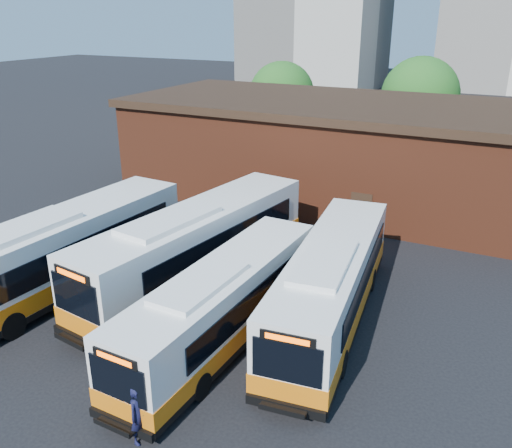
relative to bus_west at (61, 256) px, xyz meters
The scene contains 9 objects.
ground 7.28m from the bus_west, 11.57° to the right, with size 220.00×220.00×0.00m, color black.
bus_west is the anchor object (origin of this frame).
bus_midwest 5.98m from the bus_west, 33.80° to the left, with size 4.69×14.05×3.77m.
bus_mideast 8.41m from the bus_west, ahead, with size 2.85×11.88×3.21m.
bus_east 11.90m from the bus_west, 14.03° to the left, with size 4.02×12.77×3.43m.
transit_worker 10.65m from the bus_west, 33.59° to the right, with size 0.70×0.46×1.91m, color black.
depot_building 19.89m from the bus_west, 69.53° to the left, with size 28.60×12.60×6.40m.
tree_west 30.87m from the bus_west, 95.72° to the left, with size 6.00×6.00×7.65m.
tree_mid 33.95m from the bus_west, 74.66° to the left, with size 6.56×6.56×8.36m.
Camera 1 is at (10.53, -14.12, 11.79)m, focal length 38.00 mm.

